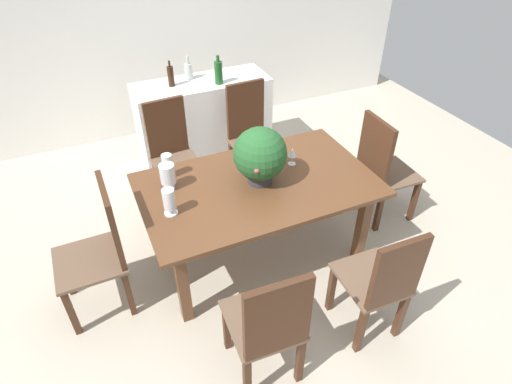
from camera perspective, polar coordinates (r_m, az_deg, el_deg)
The scene contains 18 objects.
ground_plane at distance 3.78m, azimuth 0.28°, elevation -8.13°, with size 7.04×7.04×0.00m, color #BCB29E.
back_wall at distance 5.32m, azimuth -12.25°, elevation 21.35°, with size 6.40×0.10×2.60m, color white.
dining_table at distance 3.35m, azimuth 0.26°, elevation -0.12°, with size 1.81×1.08×0.75m.
chair_far_left at distance 4.14m, azimuth -11.19°, elevation 5.61°, with size 0.45×0.46×1.04m.
chair_far_right at distance 4.35m, azimuth -0.80°, elevation 8.17°, with size 0.46×0.48×1.06m.
chair_near_right at distance 2.96m, azimuth 16.43°, elevation -11.43°, with size 0.42×0.47×0.99m.
chair_head_end at distance 3.22m, azimuth -19.92°, elevation -6.65°, with size 0.48×0.48×1.05m.
chair_foot_end at distance 3.97m, azimuth 16.41°, elevation 3.32°, with size 0.48×0.46×1.05m.
chair_near_left at distance 2.62m, azimuth 1.82°, elevation -17.31°, with size 0.45×0.49×1.03m.
flower_centerpiece at distance 3.18m, azimuth 0.54°, elevation 4.97°, with size 0.41×0.41×0.45m.
crystal_vase_left at distance 3.37m, azimuth -11.74°, elevation 3.62°, with size 0.09×0.09×0.20m.
crystal_vase_center_near at distance 2.99m, azimuth -11.54°, elevation -1.10°, with size 0.10×0.10×0.21m.
crystal_vase_right at distance 3.24m, azimuth -11.75°, elevation 2.31°, with size 0.12×0.12×0.21m.
wine_glass at distance 3.47m, azimuth 4.89°, elevation 5.20°, with size 0.07×0.07×0.15m.
kitchen_counter at distance 4.79m, azimuth -6.93°, elevation 9.30°, with size 1.42×0.52×0.93m, color white.
wine_bottle_tall at distance 4.47m, azimuth -5.04°, elevation 15.67°, with size 0.08×0.08×0.29m.
wine_bottle_green at distance 4.49m, azimuth -11.33°, elevation 14.97°, with size 0.06×0.06×0.26m.
wine_bottle_amber at distance 4.64m, azimuth -9.01°, elevation 15.72°, with size 0.08×0.08×0.24m.
Camera 1 is at (-1.11, -2.41, 2.69)m, focal length 29.91 mm.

